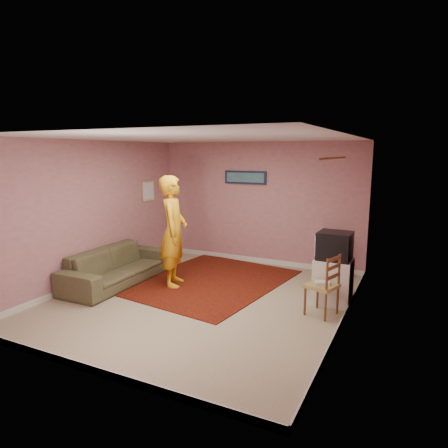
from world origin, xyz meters
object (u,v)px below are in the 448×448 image
at_px(crt_tv, 334,246).
at_px(chair_b, 322,278).
at_px(tv_cabinet, 333,281).
at_px(person, 173,231).
at_px(sofa, 117,266).
at_px(chair_a, 330,248).

bearing_deg(crt_tv, chair_b, -93.72).
height_order(tv_cabinet, person, person).
xyz_separation_m(sofa, person, (0.99, 0.39, 0.67)).
height_order(chair_a, sofa, chair_a).
bearing_deg(tv_cabinet, chair_a, 103.31).
distance_m(chair_a, chair_b, 1.99).
bearing_deg(chair_a, tv_cabinet, -64.19).
xyz_separation_m(chair_a, person, (-2.42, -1.78, 0.44)).
relative_size(crt_tv, chair_a, 1.07).
bearing_deg(crt_tv, sofa, -167.06).
height_order(chair_b, person, person).
bearing_deg(person, crt_tv, -105.40).
xyz_separation_m(tv_cabinet, crt_tv, (-0.01, 0.00, 0.58)).
relative_size(chair_a, chair_b, 0.96).
height_order(crt_tv, chair_b, crt_tv).
bearing_deg(sofa, person, -69.54).
height_order(chair_b, sofa, chair_b).
relative_size(chair_a, sofa, 0.22).
bearing_deg(sofa, chair_a, -58.56).
bearing_deg(tv_cabinet, sofa, -168.59).
bearing_deg(sofa, chair_b, -87.82).
xyz_separation_m(chair_a, chair_b, (0.28, -1.97, 0.01)).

